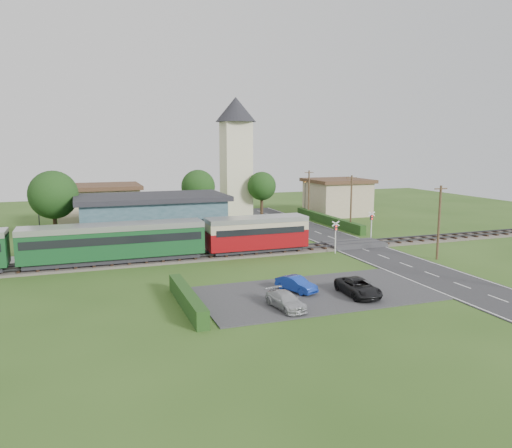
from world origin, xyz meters
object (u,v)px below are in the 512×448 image
object	(u,v)px
train	(76,244)
car_on_road	(296,221)
crossing_signal_far	(372,221)
house_east	(337,197)
pedestrian_far	(94,247)
car_park_dark	(358,287)
station_building	(152,219)
church_tower	(236,148)
pedestrian_near	(238,236)
equipment_hut	(75,242)
crossing_signal_near	(336,232)
house_west	(99,205)
car_park_silver	(286,300)
car_park_blue	(296,284)

from	to	relation	value
train	car_on_road	xyz separation A→B (m)	(27.59, 14.45, -1.50)
train	crossing_signal_far	world-z (taller)	train
house_east	pedestrian_far	world-z (taller)	house_east
car_park_dark	pedestrian_far	size ratio (longest dim) A/B	2.87
car_park_dark	station_building	bearing A→B (deg)	116.33
train	house_east	xyz separation A→B (m)	(37.85, 22.00, 0.62)
church_tower	car_park_dark	world-z (taller)	church_tower
pedestrian_near	car_park_dark	bearing A→B (deg)	103.33
equipment_hut	crossing_signal_near	world-z (taller)	crossing_signal_near
crossing_signal_near	pedestrian_near	xyz separation A→B (m)	(-8.59, 4.89, -0.75)
train	pedestrian_far	world-z (taller)	train
equipment_hut	car_on_road	world-z (taller)	equipment_hut
church_tower	crossing_signal_near	size ratio (longest dim) A/B	5.37
station_building	crossing_signal_far	size ratio (longest dim) A/B	4.88
car_park_dark	crossing_signal_near	bearing A→B (deg)	70.10
house_west	pedestrian_near	bearing A→B (deg)	-58.03
station_building	church_tower	distance (m)	23.89
house_west	car_park_silver	size ratio (longest dim) A/B	2.92
house_east	car_on_road	bearing A→B (deg)	-143.64
car_on_road	train	bearing A→B (deg)	102.13
station_building	crossing_signal_near	bearing A→B (deg)	-34.81
equipment_hut	pedestrian_far	distance (m)	1.76
house_west	house_east	bearing A→B (deg)	-1.64
crossing_signal_far	church_tower	bearing A→B (deg)	110.02
car_park_blue	car_park_silver	bearing A→B (deg)	-147.38
car_park_dark	pedestrian_near	bearing A→B (deg)	102.31
crossing_signal_near	pedestrian_far	size ratio (longest dim) A/B	2.19
crossing_signal_near	car_park_silver	distance (m)	18.16
house_east	pedestrian_near	size ratio (longest dim) A/B	4.65
train	church_tower	size ratio (longest dim) A/B	2.45
car_park_silver	pedestrian_near	bearing A→B (deg)	74.30
equipment_hut	car_park_silver	bearing A→B (deg)	-56.49
car_park_blue	pedestrian_near	world-z (taller)	pedestrian_near
church_tower	car_park_silver	xyz separation A→B (m)	(-9.96, -42.50, -9.61)
crossing_signal_near	car_park_silver	size ratio (longest dim) A/B	0.89
church_tower	house_west	size ratio (longest dim) A/B	1.63
station_building	pedestrian_far	distance (m)	8.81
church_tower	car_park_blue	xyz separation A→B (m)	(-7.72, -39.23, -9.59)
car_on_road	pedestrian_far	size ratio (longest dim) A/B	2.45
car_on_road	car_park_blue	distance (m)	30.36
car_on_road	car_park_dark	bearing A→B (deg)	148.37
crossing_signal_near	crossing_signal_far	size ratio (longest dim) A/B	1.00
crossing_signal_far	house_east	bearing A→B (deg)	71.92
house_west	crossing_signal_near	world-z (taller)	house_west
station_building	car_on_road	world-z (taller)	station_building
house_east	pedestrian_far	distance (m)	41.01
house_west	car_park_dark	size ratio (longest dim) A/B	2.51
equipment_hut	car_park_blue	size ratio (longest dim) A/B	0.76
car_park_silver	car_park_dark	size ratio (longest dim) A/B	0.86
crossing_signal_near	car_on_road	distance (m)	17.25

